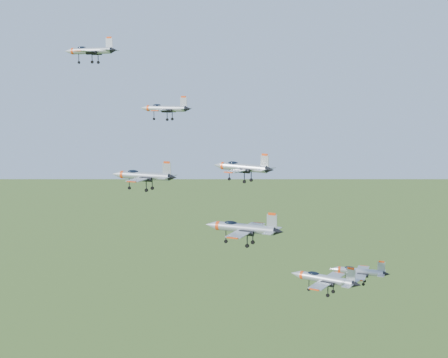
% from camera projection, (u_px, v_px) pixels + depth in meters
% --- Properties ---
extents(jet_lead, '(12.07, 9.94, 3.23)m').
position_uv_depth(jet_lead, '(90.00, 51.00, 121.64)').
color(jet_lead, '#959BA1').
extents(jet_left_high, '(10.80, 8.95, 2.89)m').
position_uv_depth(jet_left_high, '(165.00, 108.00, 114.96)').
color(jet_left_high, '#959BA1').
extents(jet_right_high, '(10.63, 8.73, 2.85)m').
position_uv_depth(jet_right_high, '(143.00, 175.00, 91.23)').
color(jet_right_high, '#959BA1').
extents(jet_left_low, '(13.02, 11.04, 3.52)m').
position_uv_depth(jet_left_low, '(242.00, 167.00, 114.64)').
color(jet_left_low, '#959BA1').
extents(jet_right_low, '(12.74, 10.56, 3.40)m').
position_uv_depth(jet_right_low, '(243.00, 228.00, 93.47)').
color(jet_right_low, '#959BA1').
extents(jet_trail, '(12.76, 10.77, 3.44)m').
position_uv_depth(jet_trail, '(324.00, 279.00, 105.35)').
color(jet_trail, '#959BA1').
extents(jet_extra, '(10.62, 8.72, 2.85)m').
position_uv_depth(jet_extra, '(359.00, 271.00, 110.06)').
color(jet_extra, '#959BA1').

